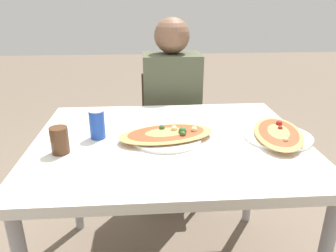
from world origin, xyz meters
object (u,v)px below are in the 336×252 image
at_px(chair_far_seated, 170,129).
at_px(person_seated, 172,101).
at_px(pizza_second, 278,134).
at_px(dining_table, 170,154).
at_px(drink_glass, 60,140).
at_px(soda_can, 97,124).
at_px(pizza_main, 167,135).

height_order(chair_far_seated, person_seated, person_seated).
xyz_separation_m(person_seated, pizza_second, (0.40, -0.71, 0.06)).
height_order(dining_table, drink_glass, drink_glass).
bearing_deg(person_seated, soda_can, 59.80).
distance_m(soda_can, drink_glass, 0.19).
relative_size(chair_far_seated, soda_can, 6.85).
height_order(dining_table, person_seated, person_seated).
height_order(pizza_main, pizza_second, pizza_main).
xyz_separation_m(soda_can, pizza_second, (0.78, -0.06, -0.04)).
height_order(person_seated, pizza_main, person_seated).
bearing_deg(chair_far_seated, pizza_second, 116.15).
relative_size(dining_table, pizza_main, 2.60).
bearing_deg(drink_glass, soda_can, 47.31).
height_order(person_seated, drink_glass, person_seated).
bearing_deg(chair_far_seated, person_seated, 90.00).
xyz_separation_m(soda_can, drink_glass, (-0.13, -0.14, -0.01)).
distance_m(dining_table, pizza_second, 0.48).
xyz_separation_m(person_seated, drink_glass, (-0.51, -0.79, 0.10)).
xyz_separation_m(chair_far_seated, pizza_main, (-0.08, -0.79, 0.30)).
xyz_separation_m(dining_table, drink_glass, (-0.44, -0.10, 0.13)).
height_order(pizza_main, soda_can, soda_can).
bearing_deg(person_seated, pizza_main, 83.32).
height_order(dining_table, chair_far_seated, chair_far_seated).
distance_m(person_seated, drink_glass, 0.94).
bearing_deg(dining_table, soda_can, 173.45).
bearing_deg(dining_table, pizza_main, 167.15).
height_order(dining_table, pizza_main, pizza_main).
bearing_deg(chair_far_seated, drink_glass, 60.62).
distance_m(pizza_main, pizza_second, 0.48).
distance_m(chair_far_seated, pizza_second, 0.96).
distance_m(soda_can, pizza_second, 0.79).
bearing_deg(pizza_second, drink_glass, -175.15).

